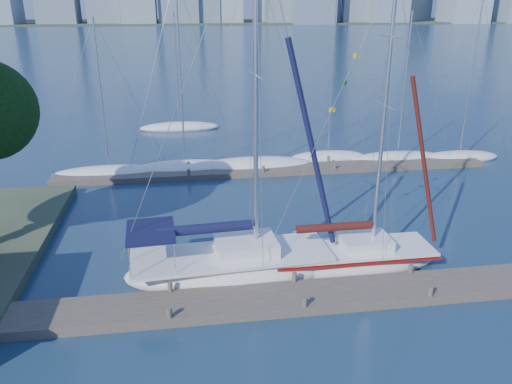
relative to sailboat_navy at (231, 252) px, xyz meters
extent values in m
plane|color=#163249|center=(2.42, -2.41, -1.15)|extent=(700.00, 700.00, 0.00)
cube|color=#4A4136|center=(2.42, -2.41, -0.95)|extent=(26.00, 2.00, 0.40)
cube|color=#4A4136|center=(4.42, 13.59, -0.97)|extent=(30.00, 1.80, 0.36)
cube|color=#38472D|center=(2.42, 317.59, -1.15)|extent=(800.00, 100.00, 1.50)
ellipsoid|color=white|center=(0.00, 0.00, -0.89)|extent=(9.28, 3.58, 1.60)
cube|color=white|center=(0.00, 0.00, -0.14)|extent=(8.60, 3.29, 0.13)
cube|color=white|center=(0.63, 0.04, 0.23)|extent=(2.68, 2.10, 0.59)
cylinder|color=silver|center=(1.06, 0.07, 6.67)|extent=(0.19, 0.19, 13.50)
cylinder|color=silver|center=(-1.09, -0.07, 1.08)|extent=(4.31, 0.39, 0.11)
cylinder|color=#111439|center=(-1.09, -0.07, 1.19)|extent=(3.99, 0.69, 0.43)
cube|color=#111439|center=(-3.27, -0.22, 1.30)|extent=(2.08, 2.66, 0.09)
ellipsoid|color=white|center=(5.41, 0.09, -0.93)|extent=(7.67, 2.55, 1.34)
cube|color=white|center=(5.41, 0.09, -0.30)|extent=(7.11, 2.35, 0.11)
cube|color=white|center=(5.95, 0.10, 0.01)|extent=(2.16, 1.64, 0.49)
cylinder|color=silver|center=(6.31, 0.10, 5.47)|extent=(0.16, 0.16, 11.46)
cylinder|color=silver|center=(4.49, 0.09, 0.73)|extent=(3.63, 0.11, 0.09)
cylinder|color=#3F110D|center=(4.49, 0.09, 0.82)|extent=(3.34, 0.38, 0.36)
cube|color=maroon|center=(5.41, 0.09, -0.45)|extent=(7.27, 2.45, 0.09)
ellipsoid|color=white|center=(-6.93, 14.54, -0.97)|extent=(7.74, 2.43, 1.02)
cylinder|color=silver|center=(-6.93, 14.54, 4.44)|extent=(0.11, 0.11, 9.34)
ellipsoid|color=white|center=(-1.80, 14.79, -0.95)|extent=(8.04, 5.19, 1.11)
cylinder|color=silver|center=(-1.80, 14.79, 5.74)|extent=(0.12, 0.12, 11.75)
ellipsoid|color=white|center=(3.03, 14.69, -0.93)|extent=(8.72, 3.38, 1.20)
cylinder|color=silver|center=(3.03, 14.69, 6.53)|extent=(0.13, 0.13, 13.20)
ellipsoid|color=white|center=(8.87, 16.04, -0.98)|extent=(5.93, 2.39, 0.97)
cylinder|color=silver|center=(8.87, 16.04, 5.61)|extent=(0.11, 0.11, 11.76)
ellipsoid|color=white|center=(13.92, 15.00, -0.97)|extent=(7.35, 4.58, 1.03)
cylinder|color=silver|center=(13.92, 15.00, 4.62)|extent=(0.11, 0.11, 9.68)
ellipsoid|color=white|center=(18.67, 14.60, -0.98)|extent=(6.41, 3.49, 0.97)
cylinder|color=silver|center=(18.67, 14.60, 5.14)|extent=(0.11, 0.11, 10.83)
ellipsoid|color=white|center=(-2.17, 27.43, -0.97)|extent=(7.53, 2.99, 1.03)
cylinder|color=silver|center=(-2.17, 27.43, 4.53)|extent=(0.11, 0.11, 9.49)
camera|label=1|loc=(-1.69, -18.85, 9.87)|focal=35.00mm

